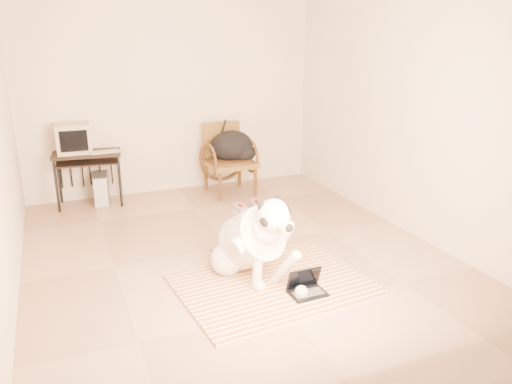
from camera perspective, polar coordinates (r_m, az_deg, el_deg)
floor at (r=5.24m, az=-3.01°, el=-6.37°), size 4.50×4.50×0.00m
wall_back at (r=6.99m, az=-9.53°, el=11.04°), size 4.50×0.00×4.50m
wall_front at (r=2.87m, az=11.84°, el=1.43°), size 4.50×0.00×4.50m
wall_right at (r=5.81m, az=15.93°, el=9.29°), size 0.00×4.50×4.50m
rug at (r=4.49m, az=1.99°, el=-10.52°), size 1.74×1.39×0.02m
dog at (r=4.47m, az=-0.42°, el=-5.66°), size 0.64×1.18×0.91m
laptop at (r=4.34m, az=5.76°, el=-10.76°), size 0.31×0.23×0.22m
computer_desk at (r=6.68m, az=-18.73°, el=3.45°), size 0.88×0.55×0.69m
crt_monitor at (r=6.69m, az=-20.16°, el=5.80°), size 0.42×0.41×0.37m
desk_keyboard at (r=6.60m, az=-16.92°, el=4.42°), size 0.37×0.16×0.02m
pc_tower at (r=6.81m, az=-17.26°, el=0.36°), size 0.23×0.44×0.39m
rattan_chair at (r=6.91m, az=-3.19°, el=3.84°), size 0.67×0.65×0.95m
backpack at (r=6.88m, az=-2.51°, el=5.13°), size 0.60×0.48×0.43m
sneaker_left at (r=6.18m, az=-1.76°, el=-2.07°), size 0.12×0.29×0.10m
sneaker_right at (r=6.26m, az=0.12°, el=-1.74°), size 0.20×0.34×0.11m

